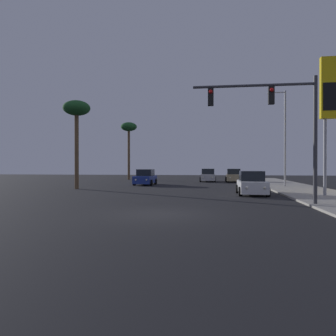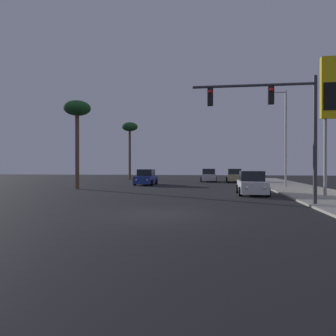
{
  "view_description": "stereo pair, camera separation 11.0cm",
  "coord_description": "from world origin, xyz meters",
  "px_view_note": "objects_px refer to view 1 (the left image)",
  "views": [
    {
      "loc": [
        2.2,
        -13.63,
        2.03
      ],
      "look_at": [
        -0.78,
        8.27,
        1.9
      ],
      "focal_mm": 35.0,
      "sensor_mm": 36.0,
      "label": 1
    },
    {
      "loc": [
        2.31,
        -13.61,
        2.03
      ],
      "look_at": [
        -0.78,
        8.27,
        1.9
      ],
      "focal_mm": 35.0,
      "sensor_mm": 36.0,
      "label": 2
    }
  ],
  "objects_px": {
    "car_tan": "(234,176)",
    "traffic_light_mast": "(280,115)",
    "car_silver": "(208,176)",
    "palm_tree_near": "(77,112)",
    "street_lamp": "(284,133)",
    "car_blue": "(145,178)",
    "palm_tree_far": "(129,130)",
    "car_white": "(252,184)"
  },
  "relations": [
    {
      "from": "car_silver",
      "to": "car_blue",
      "type": "xyz_separation_m",
      "value": [
        -6.59,
        -8.43,
        0.0
      ]
    },
    {
      "from": "car_blue",
      "to": "car_white",
      "type": "xyz_separation_m",
      "value": [
        9.94,
        -10.87,
        0.0
      ]
    },
    {
      "from": "car_tan",
      "to": "traffic_light_mast",
      "type": "distance_m",
      "value": 25.46
    },
    {
      "from": "traffic_light_mast",
      "to": "street_lamp",
      "type": "relative_size",
      "value": 0.72
    },
    {
      "from": "car_silver",
      "to": "street_lamp",
      "type": "bearing_deg",
      "value": 121.76
    },
    {
      "from": "palm_tree_near",
      "to": "street_lamp",
      "type": "bearing_deg",
      "value": 13.1
    },
    {
      "from": "car_blue",
      "to": "traffic_light_mast",
      "type": "relative_size",
      "value": 0.67
    },
    {
      "from": "car_tan",
      "to": "traffic_light_mast",
      "type": "xyz_separation_m",
      "value": [
        0.74,
        -25.14,
        3.91
      ]
    },
    {
      "from": "car_tan",
      "to": "palm_tree_near",
      "type": "distance_m",
      "value": 21.78
    },
    {
      "from": "street_lamp",
      "to": "car_blue",
      "type": "bearing_deg",
      "value": 169.05
    },
    {
      "from": "car_white",
      "to": "palm_tree_near",
      "type": "bearing_deg",
      "value": -14.39
    },
    {
      "from": "car_blue",
      "to": "street_lamp",
      "type": "height_order",
      "value": "street_lamp"
    },
    {
      "from": "car_blue",
      "to": "palm_tree_near",
      "type": "bearing_deg",
      "value": 56.75
    },
    {
      "from": "car_blue",
      "to": "car_tan",
      "type": "xyz_separation_m",
      "value": [
        9.87,
        7.97,
        0.0
      ]
    },
    {
      "from": "car_blue",
      "to": "car_white",
      "type": "bearing_deg",
      "value": 133.43
    },
    {
      "from": "car_tan",
      "to": "palm_tree_far",
      "type": "distance_m",
      "value": 17.25
    },
    {
      "from": "car_white",
      "to": "car_blue",
      "type": "bearing_deg",
      "value": -47.17
    },
    {
      "from": "street_lamp",
      "to": "palm_tree_near",
      "type": "height_order",
      "value": "street_lamp"
    },
    {
      "from": "car_tan",
      "to": "car_silver",
      "type": "bearing_deg",
      "value": -6.44
    },
    {
      "from": "car_blue",
      "to": "car_tan",
      "type": "relative_size",
      "value": 1.0
    },
    {
      "from": "palm_tree_near",
      "to": "palm_tree_far",
      "type": "distance_m",
      "value": 20.02
    },
    {
      "from": "car_silver",
      "to": "car_tan",
      "type": "distance_m",
      "value": 3.32
    },
    {
      "from": "car_tan",
      "to": "palm_tree_near",
      "type": "xyz_separation_m",
      "value": [
        -14.63,
        -14.97,
        6.02
      ]
    },
    {
      "from": "palm_tree_near",
      "to": "car_blue",
      "type": "bearing_deg",
      "value": 55.78
    },
    {
      "from": "car_white",
      "to": "palm_tree_near",
      "type": "distance_m",
      "value": 16.35
    },
    {
      "from": "car_silver",
      "to": "palm_tree_near",
      "type": "distance_m",
      "value": 20.07
    },
    {
      "from": "car_silver",
      "to": "palm_tree_near",
      "type": "relative_size",
      "value": 0.55
    },
    {
      "from": "car_silver",
      "to": "palm_tree_near",
      "type": "xyz_separation_m",
      "value": [
        -11.35,
        -15.42,
        6.02
      ]
    },
    {
      "from": "car_silver",
      "to": "palm_tree_near",
      "type": "height_order",
      "value": "palm_tree_near"
    },
    {
      "from": "traffic_light_mast",
      "to": "car_tan",
      "type": "bearing_deg",
      "value": 91.69
    },
    {
      "from": "street_lamp",
      "to": "palm_tree_far",
      "type": "bearing_deg",
      "value": 140.51
    },
    {
      "from": "car_blue",
      "to": "palm_tree_far",
      "type": "height_order",
      "value": "palm_tree_far"
    },
    {
      "from": "street_lamp",
      "to": "palm_tree_near",
      "type": "distance_m",
      "value": 19.14
    },
    {
      "from": "car_white",
      "to": "palm_tree_far",
      "type": "distance_m",
      "value": 29.06
    },
    {
      "from": "car_white",
      "to": "car_tan",
      "type": "relative_size",
      "value": 1.0
    },
    {
      "from": "car_white",
      "to": "street_lamp",
      "type": "bearing_deg",
      "value": -114.91
    },
    {
      "from": "car_white",
      "to": "street_lamp",
      "type": "distance_m",
      "value": 10.06
    },
    {
      "from": "palm_tree_far",
      "to": "street_lamp",
      "type": "bearing_deg",
      "value": -39.49
    },
    {
      "from": "car_tan",
      "to": "traffic_light_mast",
      "type": "bearing_deg",
      "value": 93.16
    },
    {
      "from": "car_silver",
      "to": "car_tan",
      "type": "xyz_separation_m",
      "value": [
        3.29,
        -0.46,
        0.0
      ]
    },
    {
      "from": "car_white",
      "to": "street_lamp",
      "type": "relative_size",
      "value": 0.48
    },
    {
      "from": "car_silver",
      "to": "street_lamp",
      "type": "relative_size",
      "value": 0.48
    }
  ]
}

